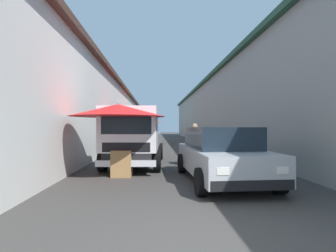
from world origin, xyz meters
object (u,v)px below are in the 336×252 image
at_px(fruit_stall_near_right, 119,117).
at_px(fruit_stall_near_left, 126,122).
at_px(vendor_by_crates, 195,142).
at_px(parked_scooter, 204,149).
at_px(hatchback_car, 221,154).
at_px(fruit_stall_far_right, 135,121).
at_px(delivery_truck, 133,139).
at_px(fruit_stall_mid_lane, 147,122).

bearing_deg(fruit_stall_near_right, fruit_stall_near_left, 4.41).
xyz_separation_m(vendor_by_crates, parked_scooter, (1.83, -0.72, -0.46)).
relative_size(fruit_stall_near_left, hatchback_car, 0.66).
distance_m(fruit_stall_near_left, hatchback_car, 7.58).
bearing_deg(hatchback_car, fruit_stall_near_right, 74.74).
bearing_deg(fruit_stall_far_right, delivery_truck, -175.89).
distance_m(vendor_by_crates, parked_scooter, 2.02).
distance_m(hatchback_car, parked_scooter, 4.37).
height_order(fruit_stall_near_left, hatchback_car, fruit_stall_near_left).
bearing_deg(parked_scooter, vendor_by_crates, 158.58).
distance_m(fruit_stall_near_right, vendor_by_crates, 3.18).
bearing_deg(parked_scooter, delivery_truck, 126.78).
distance_m(fruit_stall_far_right, fruit_stall_near_left, 6.98).
distance_m(fruit_stall_mid_lane, fruit_stall_near_left, 9.38).
height_order(fruit_stall_near_right, delivery_truck, fruit_stall_near_right).
distance_m(fruit_stall_mid_lane, hatchback_car, 16.33).
bearing_deg(fruit_stall_near_left, delivery_truck, -170.59).
bearing_deg(fruit_stall_near_left, fruit_stall_mid_lane, -5.09).
bearing_deg(fruit_stall_near_right, fruit_stall_far_right, 2.34).
distance_m(fruit_stall_near_right, fruit_stall_mid_lane, 15.34).
bearing_deg(fruit_stall_mid_lane, fruit_stall_near_left, 174.91).
bearing_deg(fruit_stall_far_right, hatchback_car, -166.23).
bearing_deg(fruit_stall_mid_lane, delivery_truck, 179.73).
xyz_separation_m(fruit_stall_near_right, delivery_truck, (1.37, -0.30, -0.71)).
xyz_separation_m(delivery_truck, vendor_by_crates, (0.37, -2.23, -0.14)).
relative_size(fruit_stall_far_right, delivery_truck, 0.55).
height_order(fruit_stall_far_right, fruit_stall_near_left, fruit_stall_far_right).
height_order(hatchback_car, delivery_truck, delivery_truck).
bearing_deg(fruit_stall_near_left, hatchback_car, -154.00).
bearing_deg(fruit_stall_mid_lane, vendor_by_crates, -170.97).
relative_size(hatchback_car, parked_scooter, 2.35).
relative_size(hatchback_car, delivery_truck, 0.80).
relative_size(fruit_stall_near_right, hatchback_car, 0.69).
xyz_separation_m(fruit_stall_near_right, vendor_by_crates, (1.74, -2.53, -0.84)).
bearing_deg(fruit_stall_far_right, fruit_stall_near_right, -177.66).
distance_m(fruit_stall_mid_lane, vendor_by_crates, 13.80).
distance_m(hatchback_car, vendor_by_crates, 2.54).
bearing_deg(parked_scooter, fruit_stall_near_right, 137.68).
bearing_deg(fruit_stall_mid_lane, parked_scooter, -166.24).
distance_m(fruit_stall_near_left, parked_scooter, 4.60).
xyz_separation_m(fruit_stall_near_left, delivery_truck, (-4.62, -0.77, -0.66)).
height_order(fruit_stall_near_left, parked_scooter, fruit_stall_near_left).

